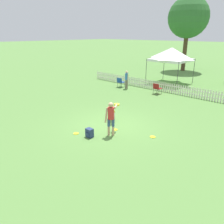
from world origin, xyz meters
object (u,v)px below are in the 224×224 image
object	(u,v)px
folding_chair_blue_left	(120,82)
backpack_on_grass	(89,133)
frisbee_near_dog	(76,133)
spectator_standing	(127,78)
folding_chair_center	(157,88)
canopy_tent_main	(172,54)
leaping_dog	(113,112)
tree_left_grove	(188,18)
handler_person	(111,115)
frisbee_midfield	(153,137)
frisbee_near_handler	(115,130)

from	to	relation	value
folding_chair_blue_left	backpack_on_grass	bearing A→B (deg)	118.13
frisbee_near_dog	spectator_standing	distance (m)	9.12
folding_chair_center	spectator_standing	bearing A→B (deg)	10.64
frisbee_near_dog	canopy_tent_main	world-z (taller)	canopy_tent_main
leaping_dog	folding_chair_blue_left	size ratio (longest dim) A/B	1.12
folding_chair_center	canopy_tent_main	size ratio (longest dim) A/B	0.26
canopy_tent_main	spectator_standing	world-z (taller)	canopy_tent_main
backpack_on_grass	spectator_standing	size ratio (longest dim) A/B	0.27
spectator_standing	tree_left_grove	distance (m)	13.19
canopy_tent_main	spectator_standing	distance (m)	4.98
backpack_on_grass	handler_person	bearing A→B (deg)	56.05
spectator_standing	leaping_dog	bearing A→B (deg)	134.86
canopy_tent_main	backpack_on_grass	bearing A→B (deg)	-76.38
frisbee_near_dog	spectator_standing	bearing A→B (deg)	114.62
frisbee_midfield	spectator_standing	distance (m)	9.03
folding_chair_center	backpack_on_grass	bearing A→B (deg)	106.23
handler_person	canopy_tent_main	xyz separation A→B (m)	(-3.59, 11.67, 1.61)
frisbee_near_handler	backpack_on_grass	distance (m)	1.38
backpack_on_grass	folding_chair_blue_left	bearing A→B (deg)	122.81
frisbee_near_dog	folding_chair_center	size ratio (longest dim) A/B	0.31
leaping_dog	folding_chair_blue_left	xyz separation A→B (m)	(-4.69, 6.03, 0.02)
folding_chair_blue_left	canopy_tent_main	xyz separation A→B (m)	(2.22, 4.36, 2.10)
handler_person	frisbee_midfield	bearing A→B (deg)	-5.08
frisbee_near_dog	spectator_standing	xyz separation A→B (m)	(-3.78, 8.25, 0.89)
frisbee_midfield	canopy_tent_main	distance (m)	12.04
handler_person	frisbee_midfield	world-z (taller)	handler_person
frisbee_near_dog	frisbee_midfield	bearing A→B (deg)	37.15
handler_person	canopy_tent_main	distance (m)	12.32
frisbee_near_handler	spectator_standing	distance (m)	8.31
frisbee_near_dog	tree_left_grove	distance (m)	21.75
handler_person	canopy_tent_main	size ratio (longest dim) A/B	0.49
frisbee_midfield	canopy_tent_main	world-z (taller)	canopy_tent_main
folding_chair_center	frisbee_midfield	bearing A→B (deg)	125.11
frisbee_midfield	backpack_on_grass	size ratio (longest dim) A/B	0.63
leaping_dog	canopy_tent_main	xyz separation A→B (m)	(-2.47, 10.38, 2.12)
frisbee_near_handler	folding_chair_blue_left	distance (m)	8.81
frisbee_near_dog	leaping_dog	bearing A→B (deg)	86.34
backpack_on_grass	leaping_dog	bearing A→B (deg)	104.75
frisbee_midfield	spectator_standing	bearing A→B (deg)	136.91
leaping_dog	frisbee_near_dog	size ratio (longest dim) A/B	3.62
spectator_standing	backpack_on_grass	bearing A→B (deg)	130.47
backpack_on_grass	folding_chair_blue_left	xyz separation A→B (m)	(-5.25, 8.14, 0.29)
frisbee_near_dog	frisbee_near_handler	bearing A→B (deg)	56.21
frisbee_near_handler	tree_left_grove	xyz separation A→B (m)	(-5.73, 18.83, 6.01)
handler_person	frisbee_near_dog	bearing A→B (deg)	178.86
frisbee_midfield	tree_left_grove	size ratio (longest dim) A/B	0.03
leaping_dog	spectator_standing	xyz separation A→B (m)	(-3.93, 5.93, 0.43)
tree_left_grove	spectator_standing	bearing A→B (deg)	-85.61
spectator_standing	frisbee_midfield	bearing A→B (deg)	148.23
spectator_standing	folding_chair_blue_left	bearing A→B (deg)	3.91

